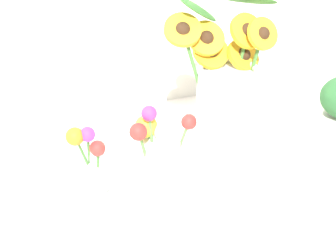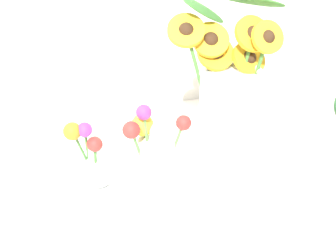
{
  "view_description": "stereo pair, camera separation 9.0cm",
  "coord_description": "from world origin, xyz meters",
  "px_view_note": "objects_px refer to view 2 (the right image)",
  "views": [
    {
      "loc": [
        -0.26,
        -0.69,
        0.56
      ],
      "look_at": [
        0.04,
        0.04,
        0.13
      ],
      "focal_mm": 50.0,
      "sensor_mm": 36.0,
      "label": 1
    },
    {
      "loc": [
        -0.18,
        -0.72,
        0.56
      ],
      "look_at": [
        0.04,
        0.04,
        0.13
      ],
      "focal_mm": 50.0,
      "sensor_mm": 36.0,
      "label": 2
    }
  ],
  "objects_px": {
    "vase_small_center": "(154,159)",
    "serving_tray": "(168,178)",
    "vase_bulb_right": "(94,163)",
    "mason_jar_sunflowers": "(228,105)"
  },
  "relations": [
    {
      "from": "mason_jar_sunflowers",
      "to": "vase_bulb_right",
      "type": "xyz_separation_m",
      "value": [
        -0.27,
        -0.01,
        -0.08
      ]
    },
    {
      "from": "mason_jar_sunflowers",
      "to": "vase_bulb_right",
      "type": "bearing_deg",
      "value": -178.15
    },
    {
      "from": "vase_bulb_right",
      "to": "mason_jar_sunflowers",
      "type": "bearing_deg",
      "value": 1.85
    },
    {
      "from": "serving_tray",
      "to": "vase_bulb_right",
      "type": "relative_size",
      "value": 3.56
    },
    {
      "from": "mason_jar_sunflowers",
      "to": "vase_small_center",
      "type": "height_order",
      "value": "mason_jar_sunflowers"
    },
    {
      "from": "mason_jar_sunflowers",
      "to": "vase_small_center",
      "type": "relative_size",
      "value": 1.83
    },
    {
      "from": "serving_tray",
      "to": "mason_jar_sunflowers",
      "type": "distance_m",
      "value": 0.19
    },
    {
      "from": "serving_tray",
      "to": "vase_small_center",
      "type": "relative_size",
      "value": 2.76
    },
    {
      "from": "vase_small_center",
      "to": "vase_bulb_right",
      "type": "height_order",
      "value": "vase_small_center"
    },
    {
      "from": "vase_small_center",
      "to": "serving_tray",
      "type": "bearing_deg",
      "value": 55.67
    }
  ]
}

